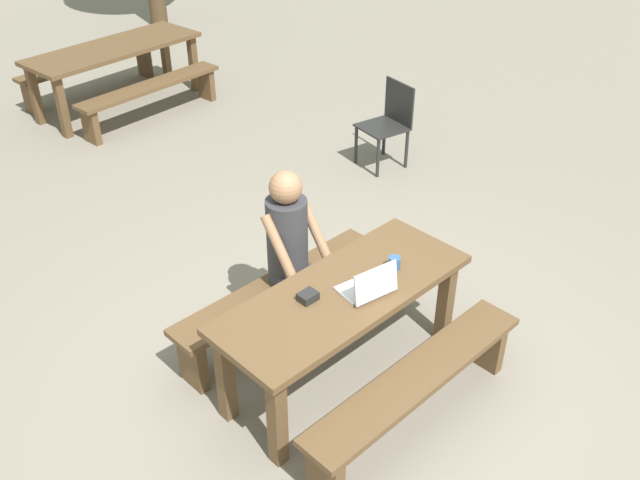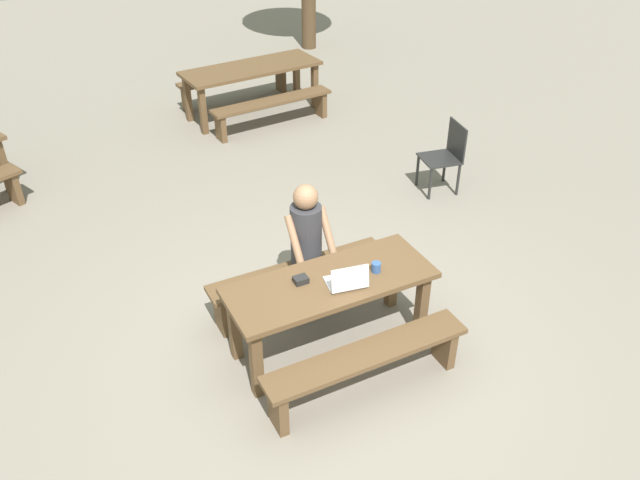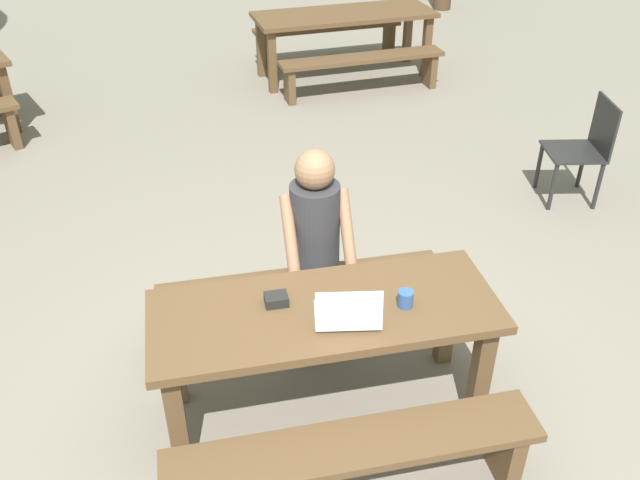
{
  "view_description": "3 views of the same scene",
  "coord_description": "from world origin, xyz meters",
  "px_view_note": "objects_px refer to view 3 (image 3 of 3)",
  "views": [
    {
      "loc": [
        -2.55,
        -2.41,
        3.45
      ],
      "look_at": [
        0.03,
        0.25,
        0.98
      ],
      "focal_mm": 38.96,
      "sensor_mm": 36.0,
      "label": 1
    },
    {
      "loc": [
        -2.04,
        -3.8,
        4.03
      ],
      "look_at": [
        0.03,
        0.25,
        0.98
      ],
      "focal_mm": 36.05,
      "sensor_mm": 36.0,
      "label": 2
    },
    {
      "loc": [
        -0.59,
        -2.63,
        2.93
      ],
      "look_at": [
        0.03,
        0.25,
        0.98
      ],
      "focal_mm": 38.05,
      "sensor_mm": 36.0,
      "label": 3
    }
  ],
  "objects_px": {
    "coffee_mug": "(405,299)",
    "picnic_table_front": "(325,326)",
    "person_seated": "(316,238)",
    "picnic_table_rear": "(344,22)",
    "laptop": "(348,313)",
    "plastic_chair": "(584,148)",
    "small_pouch": "(276,299)"
  },
  "relations": [
    {
      "from": "coffee_mug",
      "to": "picnic_table_front",
      "type": "bearing_deg",
      "value": 170.28
    },
    {
      "from": "picnic_table_front",
      "to": "person_seated",
      "type": "distance_m",
      "value": 0.62
    },
    {
      "from": "picnic_table_rear",
      "to": "laptop",
      "type": "bearing_deg",
      "value": -108.88
    },
    {
      "from": "plastic_chair",
      "to": "coffee_mug",
      "type": "bearing_deg",
      "value": -38.12
    },
    {
      "from": "person_seated",
      "to": "plastic_chair",
      "type": "xyz_separation_m",
      "value": [
        2.54,
        1.3,
        -0.29
      ]
    },
    {
      "from": "laptop",
      "to": "person_seated",
      "type": "xyz_separation_m",
      "value": [
        -0.0,
        0.73,
        -0.02
      ]
    },
    {
      "from": "picnic_table_front",
      "to": "small_pouch",
      "type": "bearing_deg",
      "value": 160.02
    },
    {
      "from": "picnic_table_rear",
      "to": "coffee_mug",
      "type": "bearing_deg",
      "value": -105.76
    },
    {
      "from": "coffee_mug",
      "to": "person_seated",
      "type": "distance_m",
      "value": 0.74
    },
    {
      "from": "picnic_table_front",
      "to": "plastic_chair",
      "type": "height_order",
      "value": "plastic_chair"
    },
    {
      "from": "small_pouch",
      "to": "coffee_mug",
      "type": "relative_size",
      "value": 1.32
    },
    {
      "from": "picnic_table_rear",
      "to": "picnic_table_front",
      "type": "bearing_deg",
      "value": -110.08
    },
    {
      "from": "coffee_mug",
      "to": "laptop",
      "type": "bearing_deg",
      "value": -169.45
    },
    {
      "from": "picnic_table_front",
      "to": "person_seated",
      "type": "xyz_separation_m",
      "value": [
        0.08,
        0.6,
        0.15
      ]
    },
    {
      "from": "picnic_table_front",
      "to": "picnic_table_rear",
      "type": "xyz_separation_m",
      "value": [
        1.41,
        5.28,
        0.05
      ]
    },
    {
      "from": "picnic_table_front",
      "to": "laptop",
      "type": "height_order",
      "value": "laptop"
    },
    {
      "from": "coffee_mug",
      "to": "plastic_chair",
      "type": "distance_m",
      "value": 2.98
    },
    {
      "from": "small_pouch",
      "to": "person_seated",
      "type": "xyz_separation_m",
      "value": [
        0.32,
        0.51,
        0.01
      ]
    },
    {
      "from": "plastic_chair",
      "to": "picnic_table_rear",
      "type": "bearing_deg",
      "value": -149.96
    },
    {
      "from": "laptop",
      "to": "person_seated",
      "type": "bearing_deg",
      "value": -79.86
    },
    {
      "from": "person_seated",
      "to": "picnic_table_rear",
      "type": "xyz_separation_m",
      "value": [
        1.33,
        4.68,
        -0.11
      ]
    },
    {
      "from": "coffee_mug",
      "to": "person_seated",
      "type": "relative_size",
      "value": 0.07
    },
    {
      "from": "person_seated",
      "to": "small_pouch",
      "type": "bearing_deg",
      "value": -121.84
    },
    {
      "from": "picnic_table_front",
      "to": "person_seated",
      "type": "height_order",
      "value": "person_seated"
    },
    {
      "from": "small_pouch",
      "to": "person_seated",
      "type": "height_order",
      "value": "person_seated"
    },
    {
      "from": "plastic_chair",
      "to": "picnic_table_rear",
      "type": "height_order",
      "value": "plastic_chair"
    },
    {
      "from": "laptop",
      "to": "picnic_table_rear",
      "type": "height_order",
      "value": "laptop"
    },
    {
      "from": "laptop",
      "to": "picnic_table_rear",
      "type": "distance_m",
      "value": 5.57
    },
    {
      "from": "laptop",
      "to": "picnic_table_rear",
      "type": "relative_size",
      "value": 0.16
    },
    {
      "from": "picnic_table_rear",
      "to": "person_seated",
      "type": "bearing_deg",
      "value": -110.97
    },
    {
      "from": "picnic_table_front",
      "to": "plastic_chair",
      "type": "bearing_deg",
      "value": 35.93
    },
    {
      "from": "small_pouch",
      "to": "picnic_table_front",
      "type": "bearing_deg",
      "value": -19.98
    }
  ]
}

